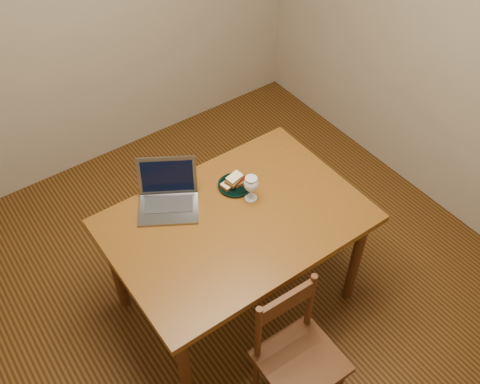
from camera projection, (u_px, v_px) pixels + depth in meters
floor at (232, 286)px, 3.34m from camera, size 3.20×3.20×0.02m
right_wall at (460, 18)px, 3.06m from camera, size 0.02×3.20×2.60m
table at (236, 229)px, 2.80m from camera, size 1.30×0.90×0.74m
chair at (298, 353)px, 2.54m from camera, size 0.39×0.37×0.41m
plate at (235, 185)px, 2.90m from camera, size 0.19×0.19×0.02m
sandwich_cheese at (229, 184)px, 2.87m from camera, size 0.10×0.07×0.03m
sandwich_tomato at (241, 181)px, 2.89m from camera, size 0.10×0.07×0.03m
sandwich_top at (235, 179)px, 2.87m from camera, size 0.12×0.09×0.03m
milk_glass at (251, 188)px, 2.78m from camera, size 0.08×0.08×0.15m
laptop at (168, 193)px, 2.78m from camera, size 0.41×0.40×0.22m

